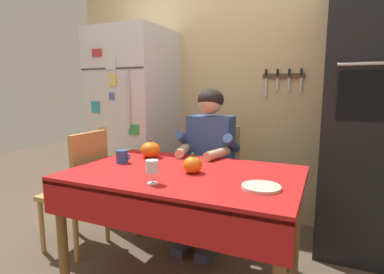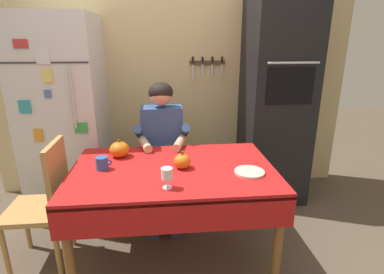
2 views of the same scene
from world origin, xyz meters
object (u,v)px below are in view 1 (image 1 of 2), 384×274
at_px(coffee_mug, 122,157).
at_px(pumpkin_large, 193,165).
at_px(serving_tray, 261,187).
at_px(wine_glass, 152,168).
at_px(chair_behind_person, 215,174).
at_px(seated_person, 208,153).
at_px(chair_left_side, 81,186).
at_px(pumpkin_medium, 151,150).
at_px(wall_oven, 367,116).
at_px(dining_table, 183,185).
at_px(refrigerator, 135,124).

distance_m(coffee_mug, pumpkin_large, 0.55).
xyz_separation_m(pumpkin_large, serving_tray, (0.44, -0.13, -0.04)).
bearing_deg(wine_glass, chair_behind_person, 91.33).
relative_size(seated_person, pumpkin_large, 10.07).
relative_size(chair_left_side, pumpkin_medium, 6.29).
xyz_separation_m(pumpkin_medium, serving_tray, (0.90, -0.39, -0.05)).
bearing_deg(wall_oven, pumpkin_large, -137.09).
bearing_deg(coffee_mug, dining_table, -4.93).
height_order(refrigerator, coffee_mug, refrigerator).
xyz_separation_m(wall_oven, serving_tray, (-0.55, -1.04, -0.30)).
relative_size(refrigerator, wine_glass, 13.87).
distance_m(wine_glass, pumpkin_large, 0.31).
distance_m(dining_table, pumpkin_large, 0.15).
height_order(wall_oven, coffee_mug, wall_oven).
bearing_deg(chair_left_side, pumpkin_medium, 20.99).
distance_m(dining_table, seated_person, 0.61).
distance_m(chair_left_side, coffee_mug, 0.50).
relative_size(chair_left_side, serving_tray, 4.64).
bearing_deg(refrigerator, pumpkin_medium, -47.96).
height_order(chair_behind_person, chair_left_side, same).
bearing_deg(coffee_mug, wall_oven, 29.90).
height_order(dining_table, seated_person, seated_person).
height_order(chair_behind_person, wine_glass, chair_behind_person).
bearing_deg(dining_table, chair_left_side, 175.48).
distance_m(refrigerator, pumpkin_large, 1.35).
height_order(refrigerator, dining_table, refrigerator).
height_order(seated_person, chair_left_side, seated_person).
bearing_deg(coffee_mug, seated_person, 53.80).
bearing_deg(chair_behind_person, serving_tray, -57.86).
height_order(refrigerator, pumpkin_large, refrigerator).
bearing_deg(coffee_mug, pumpkin_medium, 68.38).
bearing_deg(chair_left_side, dining_table, -4.52).
distance_m(pumpkin_medium, serving_tray, 0.98).
bearing_deg(dining_table, serving_tray, -13.56).
bearing_deg(pumpkin_medium, dining_table, -34.04).
distance_m(dining_table, coffee_mug, 0.50).
bearing_deg(wine_glass, chair_left_side, 157.74).
bearing_deg(pumpkin_medium, chair_behind_person, 58.52).
distance_m(coffee_mug, pumpkin_medium, 0.24).
xyz_separation_m(coffee_mug, serving_tray, (0.99, -0.16, -0.04)).
relative_size(coffee_mug, pumpkin_large, 0.88).
height_order(pumpkin_medium, serving_tray, pumpkin_medium).
xyz_separation_m(wall_oven, pumpkin_medium, (-1.44, -0.66, -0.25)).
bearing_deg(serving_tray, wall_oven, 62.36).
relative_size(chair_behind_person, pumpkin_large, 7.52).
distance_m(refrigerator, chair_behind_person, 0.97).
bearing_deg(wall_oven, refrigerator, -178.86).
xyz_separation_m(dining_table, coffee_mug, (-0.48, 0.04, 0.13)).
bearing_deg(wall_oven, coffee_mug, -150.10).
height_order(refrigerator, pumpkin_medium, refrigerator).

